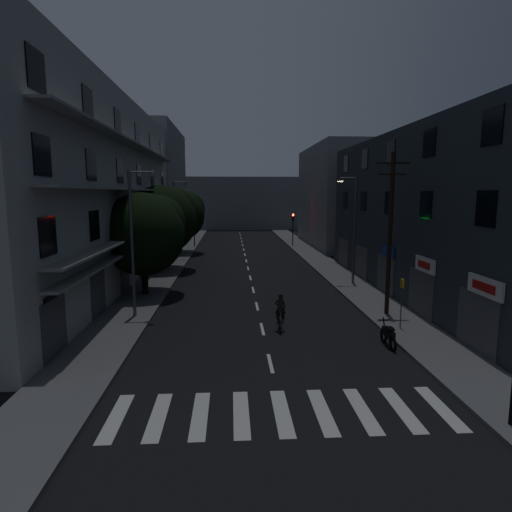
{
  "coord_description": "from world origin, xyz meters",
  "views": [
    {
      "loc": [
        -1.58,
        -14.68,
        6.93
      ],
      "look_at": [
        0.0,
        12.0,
        3.0
      ],
      "focal_mm": 30.0,
      "sensor_mm": 36.0,
      "label": 1
    }
  ],
  "objects": [
    {
      "name": "lane_markings",
      "position": [
        0.0,
        31.25,
        0.01
      ],
      "size": [
        0.15,
        60.5,
        0.01
      ],
      "color": "beige",
      "rests_on": "ground"
    },
    {
      "name": "street_lamp_left_far",
      "position": [
        -7.29,
        30.25,
        4.6
      ],
      "size": [
        1.51,
        0.25,
        8.0
      ],
      "color": "slate",
      "rests_on": "sidewalk_left"
    },
    {
      "name": "crosswalk",
      "position": [
        -0.0,
        -2.0,
        0.0
      ],
      "size": [
        10.9,
        3.0,
        0.01
      ],
      "color": "beige",
      "rests_on": "ground"
    },
    {
      "name": "cyclist",
      "position": [
        0.88,
        6.19,
        0.66
      ],
      "size": [
        0.65,
        1.59,
        1.97
      ],
      "rotation": [
        0.0,
        0.0,
        -0.07
      ],
      "color": "black",
      "rests_on": "ground"
    },
    {
      "name": "motorcycle",
      "position": [
        5.56,
        3.68,
        0.48
      ],
      "size": [
        0.55,
        1.91,
        1.22
      ],
      "rotation": [
        0.0,
        0.0,
        -0.0
      ],
      "color": "black",
      "rests_on": "ground"
    },
    {
      "name": "street_lamp_left_near",
      "position": [
        -6.87,
        8.88,
        4.6
      ],
      "size": [
        1.51,
        0.25,
        8.0
      ],
      "color": "slate",
      "rests_on": "sidewalk_left"
    },
    {
      "name": "tree_near",
      "position": [
        -7.38,
        14.22,
        4.43
      ],
      "size": [
        5.55,
        5.55,
        6.85
      ],
      "color": "black",
      "rests_on": "sidewalk_left"
    },
    {
      "name": "street_lamp_right",
      "position": [
        7.63,
        16.99,
        4.6
      ],
      "size": [
        1.51,
        0.25,
        8.0
      ],
      "color": "#575A5E",
      "rests_on": "sidewalk_right"
    },
    {
      "name": "building_far_right",
      "position": [
        12.0,
        42.0,
        6.5
      ],
      "size": [
        6.0,
        20.0,
        13.0
      ],
      "primitive_type": "cube",
      "color": "slate",
      "rests_on": "ground"
    },
    {
      "name": "building_left",
      "position": [
        -11.98,
        18.0,
        6.99
      ],
      "size": [
        7.0,
        36.0,
        14.0
      ],
      "color": "#A3A39E",
      "rests_on": "ground"
    },
    {
      "name": "building_far_left",
      "position": [
        -12.0,
        48.0,
        8.0
      ],
      "size": [
        6.0,
        20.0,
        16.0
      ],
      "primitive_type": "cube",
      "color": "slate",
      "rests_on": "ground"
    },
    {
      "name": "sidewalk_right",
      "position": [
        7.5,
        25.0,
        0.07
      ],
      "size": [
        3.0,
        90.0,
        0.15
      ],
      "primitive_type": "cube",
      "color": "#565659",
      "rests_on": "ground"
    },
    {
      "name": "ground",
      "position": [
        0.0,
        25.0,
        0.0
      ],
      "size": [
        160.0,
        160.0,
        0.0
      ],
      "primitive_type": "plane",
      "color": "black",
      "rests_on": "ground"
    },
    {
      "name": "traffic_signal_far_left",
      "position": [
        -6.3,
        40.94,
        3.1
      ],
      "size": [
        0.28,
        0.37,
        4.1
      ],
      "color": "black",
      "rests_on": "sidewalk_left"
    },
    {
      "name": "tree_far",
      "position": [
        -7.42,
        34.74,
        4.67
      ],
      "size": [
        5.83,
        5.83,
        7.21
      ],
      "color": "black",
      "rests_on": "sidewalk_left"
    },
    {
      "name": "traffic_signal_far_right",
      "position": [
        6.61,
        41.2,
        3.1
      ],
      "size": [
        0.28,
        0.37,
        4.1
      ],
      "color": "black",
      "rests_on": "sidewalk_right"
    },
    {
      "name": "sidewalk_left",
      "position": [
        -7.5,
        25.0,
        0.07
      ],
      "size": [
        3.0,
        90.0,
        0.15
      ],
      "primitive_type": "cube",
      "color": "#565659",
      "rests_on": "ground"
    },
    {
      "name": "tree_mid",
      "position": [
        -7.59,
        23.6,
        4.84
      ],
      "size": [
        6.11,
        6.11,
        7.51
      ],
      "color": "black",
      "rests_on": "sidewalk_left"
    },
    {
      "name": "building_right",
      "position": [
        11.99,
        14.0,
        5.5
      ],
      "size": [
        6.19,
        28.0,
        11.0
      ],
      "color": "#282E36",
      "rests_on": "ground"
    },
    {
      "name": "bus_stop_sign",
      "position": [
        7.0,
        5.86,
        1.89
      ],
      "size": [
        0.06,
        0.35,
        2.52
      ],
      "color": "#595B60",
      "rests_on": "sidewalk_right"
    },
    {
      "name": "utility_pole",
      "position": [
        7.25,
        8.47,
        4.87
      ],
      "size": [
        1.8,
        0.24,
        9.0
      ],
      "color": "black",
      "rests_on": "sidewalk_right"
    },
    {
      "name": "building_far_end",
      "position": [
        0.0,
        70.0,
        5.0
      ],
      "size": [
        24.0,
        8.0,
        10.0
      ],
      "primitive_type": "cube",
      "color": "slate",
      "rests_on": "ground"
    }
  ]
}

